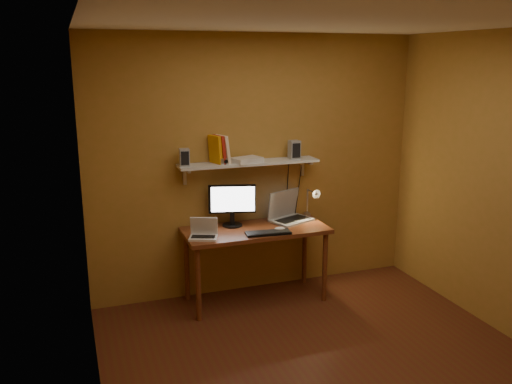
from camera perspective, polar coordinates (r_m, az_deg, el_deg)
name	(u,v)px	position (r m, az deg, el deg)	size (l,w,h in m)	color
room	(330,205)	(4.03, 7.75, -1.42)	(3.44, 3.24, 2.64)	#512115
desk	(256,237)	(5.29, -0.04, -4.73)	(1.40, 0.60, 0.75)	brown
wall_shelf	(249,163)	(5.29, -0.74, 3.05)	(1.40, 0.25, 0.21)	silver
monitor	(232,203)	(5.29, -2.53, -1.15)	(0.45, 0.24, 0.42)	black
laptop	(288,212)	(5.53, 3.37, -2.17)	(0.48, 0.42, 0.30)	gray
netbook	(204,232)	(5.01, -5.54, -4.24)	(0.30, 0.26, 0.19)	silver
keyboard	(268,233)	(5.10, 1.30, -4.33)	(0.43, 0.14, 0.02)	black
mouse	(280,229)	(5.19, 2.53, -3.91)	(0.11, 0.07, 0.04)	silver
desk_lamp	(312,199)	(5.57, 5.94, -0.71)	(0.09, 0.23, 0.38)	silver
speaker_left	(184,157)	(5.10, -7.55, 3.63)	(0.09, 0.09, 0.16)	gray
speaker_right	(294,150)	(5.44, 4.05, 4.47)	(0.10, 0.10, 0.18)	gray
books	(219,149)	(5.19, -3.91, 4.49)	(0.19, 0.20, 0.27)	orange
shelf_camera	(225,161)	(5.15, -3.27, 3.24)	(0.10, 0.06, 0.06)	silver
router	(247,160)	(5.26, -0.98, 3.41)	(0.28, 0.19, 0.05)	silver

